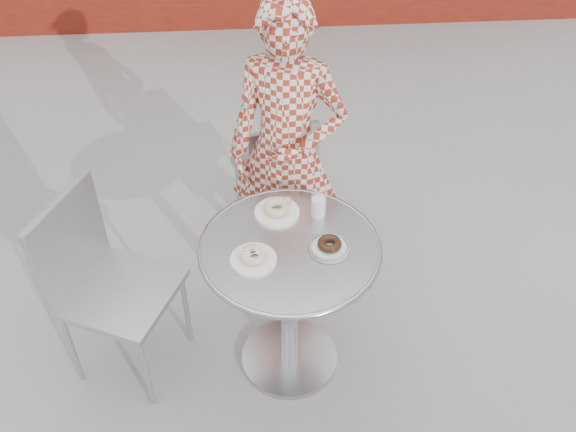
{
  "coord_description": "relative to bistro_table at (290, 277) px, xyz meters",
  "views": [
    {
      "loc": [
        -0.11,
        -1.81,
        2.52
      ],
      "look_at": [
        0.03,
        0.12,
        0.82
      ],
      "focal_mm": 40.0,
      "sensor_mm": 36.0,
      "label": 1
    }
  ],
  "objects": [
    {
      "name": "ground",
      "position": [
        -0.03,
        -0.02,
        -0.56
      ],
      "size": [
        60.0,
        60.0,
        0.0
      ],
      "primitive_type": "plane",
      "color": "#A7A49F",
      "rests_on": "ground"
    },
    {
      "name": "bistro_table",
      "position": [
        0.0,
        0.0,
        0.0
      ],
      "size": [
        0.74,
        0.74,
        0.75
      ],
      "rotation": [
        0.0,
        0.0,
        0.02
      ],
      "color": "silver",
      "rests_on": "ground"
    },
    {
      "name": "milk_cup",
      "position": [
        0.13,
        0.18,
        0.23
      ],
      "size": [
        0.07,
        0.07,
        0.1
      ],
      "rotation": [
        0.0,
        0.0,
        -0.4
      ],
      "color": "white",
      "rests_on": "bistro_table"
    },
    {
      "name": "plate_near",
      "position": [
        -0.15,
        -0.07,
        0.2
      ],
      "size": [
        0.18,
        0.18,
        0.05
      ],
      "rotation": [
        0.0,
        0.0,
        0.21
      ],
      "color": "white",
      "rests_on": "bistro_table"
    },
    {
      "name": "plate_far",
      "position": [
        -0.04,
        0.2,
        0.2
      ],
      "size": [
        0.19,
        0.19,
        0.05
      ],
      "rotation": [
        0.0,
        0.0,
        0.42
      ],
      "color": "white",
      "rests_on": "bistro_table"
    },
    {
      "name": "chair_left",
      "position": [
        -0.73,
        0.06,
        -0.28
      ],
      "size": [
        0.58,
        0.58,
        0.91
      ],
      "rotation": [
        0.0,
        0.0,
        1.15
      ],
      "color": "#A6A8AE",
      "rests_on": "ground"
    },
    {
      "name": "chair_far",
      "position": [
        -0.02,
        0.94,
        -0.32
      ],
      "size": [
        0.47,
        0.47,
        0.79
      ],
      "rotation": [
        0.0,
        0.0,
        3.43
      ],
      "color": "#A6A8AE",
      "rests_on": "ground"
    },
    {
      "name": "plate_checker",
      "position": [
        0.15,
        -0.03,
        0.2
      ],
      "size": [
        0.17,
        0.17,
        0.04
      ],
      "rotation": [
        0.0,
        0.0,
        -0.14
      ],
      "color": "white",
      "rests_on": "bistro_table"
    },
    {
      "name": "seated_person",
      "position": [
        0.03,
        0.61,
        0.2
      ],
      "size": [
        0.64,
        0.51,
        1.52
      ],
      "primitive_type": "imported",
      "rotation": [
        0.0,
        0.0,
        -0.3
      ],
      "color": "maroon",
      "rests_on": "ground"
    }
  ]
}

